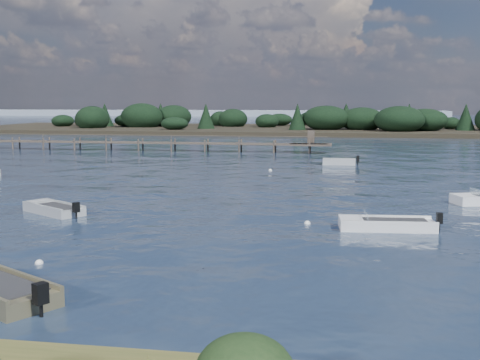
% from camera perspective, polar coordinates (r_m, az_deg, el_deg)
% --- Properties ---
extents(ground, '(400.00, 400.00, 0.00)m').
position_cam_1_polar(ground, '(85.43, 4.45, 3.29)').
color(ground, '#172437').
rests_on(ground, ground).
extents(shore_lip, '(160.00, 0.60, 0.30)m').
position_cam_1_polar(shore_lip, '(16.00, -20.41, -15.66)').
color(shore_lip, black).
rests_on(shore_lip, ground).
extents(dinghy_mid_white_a, '(4.95, 2.05, 1.14)m').
position_cam_1_polar(dinghy_mid_white_a, '(30.06, 13.71, -4.29)').
color(dinghy_mid_white_a, white).
rests_on(dinghy_mid_white_a, ground).
extents(tender_far_grey_b, '(3.52, 1.30, 1.21)m').
position_cam_1_polar(tender_far_grey_b, '(59.71, 9.39, 1.60)').
color(tender_far_grey_b, '#A2A6A9').
rests_on(tender_far_grey_b, ground).
extents(dinghy_mid_grey, '(4.21, 3.43, 1.10)m').
position_cam_1_polar(dinghy_mid_grey, '(34.90, -17.24, -2.80)').
color(dinghy_mid_grey, '#A2A6A9').
rests_on(dinghy_mid_grey, ground).
extents(buoy_a, '(0.32, 0.32, 0.32)m').
position_cam_1_polar(buoy_a, '(24.43, -18.51, -7.53)').
color(buoy_a, white).
rests_on(buoy_a, ground).
extents(buoy_b, '(0.32, 0.32, 0.32)m').
position_cam_1_polar(buoy_b, '(30.75, 6.40, -4.14)').
color(buoy_b, white).
rests_on(buoy_b, ground).
extents(buoy_e, '(0.32, 0.32, 0.32)m').
position_cam_1_polar(buoy_e, '(54.09, 2.89, 0.91)').
color(buoy_e, white).
rests_on(buoy_e, ground).
extents(jetty, '(64.50, 3.20, 3.40)m').
position_cam_1_polar(jetty, '(78.71, -12.36, 3.51)').
color(jetty, '#4F4339').
rests_on(jetty, ground).
extents(far_headland, '(190.00, 40.00, 5.80)m').
position_cam_1_polar(far_headland, '(126.15, 17.56, 5.20)').
color(far_headland, black).
rests_on(far_headland, ground).
extents(distant_haze, '(280.00, 20.00, 2.40)m').
position_cam_1_polar(distant_haze, '(272.98, -11.46, 6.01)').
color(distant_haze, '#8290A1').
rests_on(distant_haze, ground).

